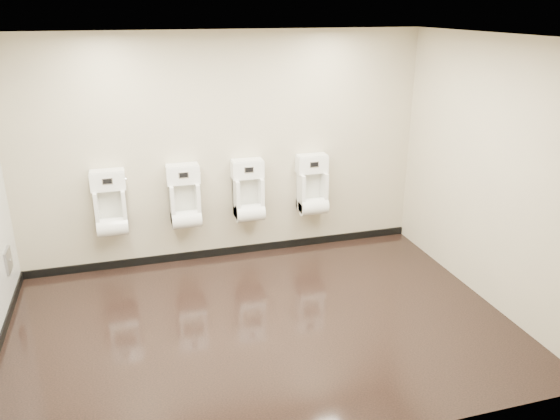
# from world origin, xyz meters

# --- Properties ---
(ground) EXTENTS (5.00, 3.50, 0.00)m
(ground) POSITION_xyz_m (0.00, 0.00, 0.00)
(ground) COLOR black
(ground) RESTS_ON ground
(ceiling) EXTENTS (5.00, 3.50, 0.00)m
(ceiling) POSITION_xyz_m (0.00, 0.00, 2.80)
(ceiling) COLOR white
(back_wall) EXTENTS (5.00, 0.02, 2.80)m
(back_wall) POSITION_xyz_m (0.00, 1.75, 1.40)
(back_wall) COLOR #BAAF8E
(back_wall) RESTS_ON ground
(front_wall) EXTENTS (5.00, 0.02, 2.80)m
(front_wall) POSITION_xyz_m (0.00, -1.75, 1.40)
(front_wall) COLOR #BAAF8E
(front_wall) RESTS_ON ground
(right_wall) EXTENTS (0.02, 3.50, 2.80)m
(right_wall) POSITION_xyz_m (2.50, 0.00, 1.40)
(right_wall) COLOR #BAAF8E
(right_wall) RESTS_ON ground
(skirting_back) EXTENTS (5.00, 0.02, 0.10)m
(skirting_back) POSITION_xyz_m (0.00, 1.74, 0.05)
(skirting_back) COLOR black
(skirting_back) RESTS_ON ground
(access_panel) EXTENTS (0.04, 0.25, 0.25)m
(access_panel) POSITION_xyz_m (-2.48, 1.20, 0.50)
(access_panel) COLOR #9E9EA3
(access_panel) RESTS_ON left_wall
(urinal_0) EXTENTS (0.40, 0.30, 0.75)m
(urinal_0) POSITION_xyz_m (-1.39, 1.62, 0.84)
(urinal_0) COLOR white
(urinal_0) RESTS_ON back_wall
(urinal_1) EXTENTS (0.40, 0.30, 0.75)m
(urinal_1) POSITION_xyz_m (-0.53, 1.62, 0.84)
(urinal_1) COLOR white
(urinal_1) RESTS_ON back_wall
(urinal_2) EXTENTS (0.40, 0.30, 0.75)m
(urinal_2) POSITION_xyz_m (0.26, 1.62, 0.84)
(urinal_2) COLOR white
(urinal_2) RESTS_ON back_wall
(urinal_3) EXTENTS (0.40, 0.30, 0.75)m
(urinal_3) POSITION_xyz_m (1.10, 1.62, 0.84)
(urinal_3) COLOR white
(urinal_3) RESTS_ON back_wall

